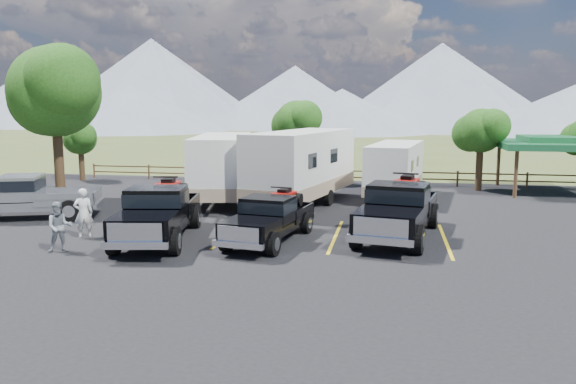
% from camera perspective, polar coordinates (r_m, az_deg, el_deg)
% --- Properties ---
extents(ground, '(320.00, 320.00, 0.00)m').
position_cam_1_polar(ground, '(17.77, -2.89, -7.25)').
color(ground, '#415022').
rests_on(ground, ground).
extents(asphalt_lot, '(44.00, 34.00, 0.04)m').
position_cam_1_polar(asphalt_lot, '(20.60, -0.97, -4.94)').
color(asphalt_lot, black).
rests_on(asphalt_lot, ground).
extents(stall_lines, '(12.12, 5.50, 0.01)m').
position_cam_1_polar(stall_lines, '(21.55, -0.45, -4.26)').
color(stall_lines, gold).
rests_on(stall_lines, asphalt_lot).
extents(tree_big_nw, '(5.54, 5.18, 7.84)m').
position_cam_1_polar(tree_big_nw, '(30.50, -22.67, 9.40)').
color(tree_big_nw, '#2F2112').
rests_on(tree_big_nw, ground).
extents(tree_ne_a, '(3.11, 2.92, 4.76)m').
position_cam_1_polar(tree_ne_a, '(34.04, 18.97, 5.89)').
color(tree_ne_a, '#2F2112').
rests_on(tree_ne_a, ground).
extents(tree_north, '(3.46, 3.24, 5.25)m').
position_cam_1_polar(tree_north, '(36.15, 0.87, 7.06)').
color(tree_north, '#2F2112').
rests_on(tree_north, ground).
extents(tree_nw_small, '(2.59, 2.43, 3.85)m').
position_cam_1_polar(tree_nw_small, '(39.17, -20.37, 5.11)').
color(tree_nw_small, '#2F2112').
rests_on(tree_nw_small, ground).
extents(rail_fence, '(36.12, 0.12, 1.00)m').
position_cam_1_polar(rail_fence, '(35.44, 7.16, 1.72)').
color(rail_fence, '#533723').
rests_on(rail_fence, ground).
extents(pavilion, '(6.20, 6.20, 3.22)m').
position_cam_1_polar(pavilion, '(34.88, 25.49, 4.43)').
color(pavilion, '#533723').
rests_on(pavilion, ground).
extents(mountain_range, '(209.00, 71.00, 20.00)m').
position_cam_1_polar(mountain_range, '(123.18, 5.07, 10.09)').
color(mountain_range, slate).
rests_on(mountain_range, ground).
extents(rig_left, '(3.22, 6.80, 2.18)m').
position_cam_1_polar(rig_left, '(21.01, -12.98, -1.91)').
color(rig_left, black).
rests_on(rig_left, asphalt_lot).
extents(rig_center, '(2.63, 5.73, 1.84)m').
position_cam_1_polar(rig_center, '(20.25, -1.81, -2.55)').
color(rig_center, black).
rests_on(rig_center, asphalt_lot).
extents(rig_right, '(3.34, 7.07, 2.27)m').
position_cam_1_polar(rig_right, '(21.29, 11.21, -1.60)').
color(rig_right, black).
rests_on(rig_right, asphalt_lot).
extents(trailer_left, '(3.93, 9.72, 3.36)m').
position_cam_1_polar(trailer_left, '(28.93, -6.70, 2.55)').
color(trailer_left, white).
rests_on(trailer_left, asphalt_lot).
extents(trailer_center, '(4.57, 10.47, 3.64)m').
position_cam_1_polar(trailer_center, '(27.56, 1.46, 2.60)').
color(trailer_center, white).
rests_on(trailer_center, asphalt_lot).
extents(trailer_right, '(3.18, 8.42, 2.91)m').
position_cam_1_polar(trailer_right, '(30.13, 10.83, 2.24)').
color(trailer_right, white).
rests_on(trailer_right, asphalt_lot).
extents(pickup_silver, '(6.63, 4.07, 1.90)m').
position_cam_1_polar(pickup_silver, '(26.77, -25.16, -0.40)').
color(pickup_silver, gray).
rests_on(pickup_silver, asphalt_lot).
extents(person_a, '(0.81, 0.74, 1.86)m').
position_cam_1_polar(person_a, '(22.10, -20.07, -2.02)').
color(person_a, silver).
rests_on(person_a, asphalt_lot).
extents(person_b, '(1.04, 0.98, 1.70)m').
position_cam_1_polar(person_b, '(20.26, -22.20, -3.30)').
color(person_b, gray).
rests_on(person_b, asphalt_lot).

